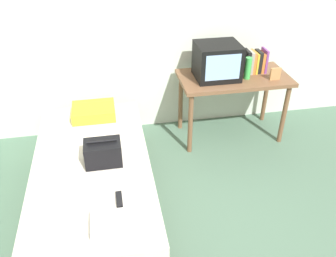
{
  "coord_description": "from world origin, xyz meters",
  "views": [
    {
      "loc": [
        -0.64,
        -1.69,
        2.32
      ],
      "look_at": [
        -0.14,
        1.04,
        0.51
      ],
      "focal_mm": 38.03,
      "sensor_mm": 36.0,
      "label": 1
    }
  ],
  "objects_px": {
    "picture_frame": "(275,74)",
    "pillow": "(94,111)",
    "tv": "(217,61)",
    "folded_towel": "(112,224)",
    "handbag": "(103,153)",
    "desk": "(233,84)",
    "book_row": "(255,61)",
    "water_bottle": "(248,68)",
    "bed": "(94,183)",
    "magazine": "(77,191)",
    "remote_dark": "(119,199)"
  },
  "relations": [
    {
      "from": "handbag",
      "to": "bed",
      "type": "bearing_deg",
      "value": 169.66
    },
    {
      "from": "tv",
      "to": "magazine",
      "type": "relative_size",
      "value": 1.52
    },
    {
      "from": "tv",
      "to": "magazine",
      "type": "bearing_deg",
      "value": -140.26
    },
    {
      "from": "water_bottle",
      "to": "magazine",
      "type": "bearing_deg",
      "value": -147.54
    },
    {
      "from": "desk",
      "to": "magazine",
      "type": "bearing_deg",
      "value": -144.09
    },
    {
      "from": "book_row",
      "to": "remote_dark",
      "type": "bearing_deg",
      "value": -137.99
    },
    {
      "from": "pillow",
      "to": "folded_towel",
      "type": "bearing_deg",
      "value": -86.12
    },
    {
      "from": "bed",
      "to": "remote_dark",
      "type": "distance_m",
      "value": 0.58
    },
    {
      "from": "pillow",
      "to": "tv",
      "type": "bearing_deg",
      "value": 4.16
    },
    {
      "from": "water_bottle",
      "to": "tv",
      "type": "bearing_deg",
      "value": 164.63
    },
    {
      "from": "desk",
      "to": "water_bottle",
      "type": "height_order",
      "value": "water_bottle"
    },
    {
      "from": "desk",
      "to": "folded_towel",
      "type": "bearing_deg",
      "value": -131.39
    },
    {
      "from": "book_row",
      "to": "pillow",
      "type": "bearing_deg",
      "value": -174.73
    },
    {
      "from": "desk",
      "to": "handbag",
      "type": "xyz_separation_m",
      "value": [
        -1.41,
        -0.86,
        -0.08
      ]
    },
    {
      "from": "tv",
      "to": "folded_towel",
      "type": "relative_size",
      "value": 1.57
    },
    {
      "from": "desk",
      "to": "picture_frame",
      "type": "xyz_separation_m",
      "value": [
        0.38,
        -0.16,
        0.16
      ]
    },
    {
      "from": "desk",
      "to": "handbag",
      "type": "bearing_deg",
      "value": -148.6
    },
    {
      "from": "book_row",
      "to": "handbag",
      "type": "distance_m",
      "value": 1.93
    },
    {
      "from": "bed",
      "to": "remote_dark",
      "type": "xyz_separation_m",
      "value": [
        0.2,
        -0.49,
        0.24
      ]
    },
    {
      "from": "bed",
      "to": "desk",
      "type": "relative_size",
      "value": 1.72
    },
    {
      "from": "picture_frame",
      "to": "folded_towel",
      "type": "xyz_separation_m",
      "value": [
        -1.77,
        -1.42,
        -0.32
      ]
    },
    {
      "from": "bed",
      "to": "remote_dark",
      "type": "height_order",
      "value": "remote_dark"
    },
    {
      "from": "pillow",
      "to": "magazine",
      "type": "distance_m",
      "value": 1.11
    },
    {
      "from": "pillow",
      "to": "handbag",
      "type": "height_order",
      "value": "handbag"
    },
    {
      "from": "bed",
      "to": "desk",
      "type": "distance_m",
      "value": 1.79
    },
    {
      "from": "desk",
      "to": "handbag",
      "type": "distance_m",
      "value": 1.66
    },
    {
      "from": "pillow",
      "to": "magazine",
      "type": "relative_size",
      "value": 1.45
    },
    {
      "from": "pillow",
      "to": "remote_dark",
      "type": "xyz_separation_m",
      "value": [
        0.17,
        -1.25,
        -0.04
      ]
    },
    {
      "from": "desk",
      "to": "magazine",
      "type": "xyz_separation_m",
      "value": [
        -1.63,
        -1.18,
        -0.18
      ]
    },
    {
      "from": "book_row",
      "to": "water_bottle",
      "type": "bearing_deg",
      "value": -131.99
    },
    {
      "from": "tv",
      "to": "magazine",
      "type": "xyz_separation_m",
      "value": [
        -1.43,
        -1.19,
        -0.45
      ]
    },
    {
      "from": "tv",
      "to": "picture_frame",
      "type": "bearing_deg",
      "value": -15.97
    },
    {
      "from": "water_bottle",
      "to": "pillow",
      "type": "distance_m",
      "value": 1.63
    },
    {
      "from": "desk",
      "to": "handbag",
      "type": "relative_size",
      "value": 3.87
    },
    {
      "from": "book_row",
      "to": "remote_dark",
      "type": "height_order",
      "value": "book_row"
    },
    {
      "from": "bed",
      "to": "water_bottle",
      "type": "bearing_deg",
      "value": 25.24
    },
    {
      "from": "picture_frame",
      "to": "pillow",
      "type": "bearing_deg",
      "value": 177.8
    },
    {
      "from": "desk",
      "to": "pillow",
      "type": "bearing_deg",
      "value": -176.75
    },
    {
      "from": "picture_frame",
      "to": "pillow",
      "type": "distance_m",
      "value": 1.89
    },
    {
      "from": "pillow",
      "to": "remote_dark",
      "type": "height_order",
      "value": "pillow"
    },
    {
      "from": "pillow",
      "to": "handbag",
      "type": "bearing_deg",
      "value": -84.64
    },
    {
      "from": "water_bottle",
      "to": "folded_towel",
      "type": "bearing_deg",
      "value": -134.92
    },
    {
      "from": "tv",
      "to": "water_bottle",
      "type": "height_order",
      "value": "tv"
    },
    {
      "from": "magazine",
      "to": "book_row",
      "type": "bearing_deg",
      "value": 33.84
    },
    {
      "from": "remote_dark",
      "to": "folded_towel",
      "type": "bearing_deg",
      "value": -105.26
    },
    {
      "from": "bed",
      "to": "folded_towel",
      "type": "xyz_separation_m",
      "value": [
        0.14,
        -0.73,
        0.26
      ]
    },
    {
      "from": "bed",
      "to": "handbag",
      "type": "height_order",
      "value": "handbag"
    },
    {
      "from": "picture_frame",
      "to": "desk",
      "type": "bearing_deg",
      "value": 157.61
    },
    {
      "from": "water_bottle",
      "to": "handbag",
      "type": "xyz_separation_m",
      "value": [
        -1.52,
        -0.79,
        -0.29
      ]
    },
    {
      "from": "picture_frame",
      "to": "tv",
      "type": "bearing_deg",
      "value": 164.03
    }
  ]
}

